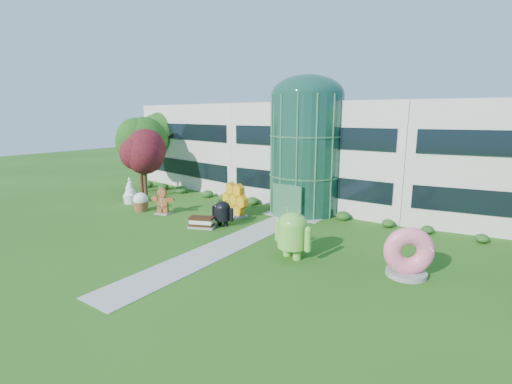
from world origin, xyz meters
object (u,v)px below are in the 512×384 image
Objects in this scene: android_black at (222,211)px; donut at (408,251)px; android_green at (292,231)px; gingerbread at (162,201)px.

donut is at bearing -11.48° from android_black.
android_black is 0.83× the size of donut.
android_green is 7.87m from android_black.
gingerbread is at bearing 176.92° from android_black.
android_black is 0.90× the size of gingerbread.
android_green is at bearing 163.05° from donut.
android_black is 13.62m from donut.
gingerbread is (-13.72, 2.27, -0.47)m from android_green.
android_black is at bearing -10.88° from gingerbread.
donut is at bearing 25.19° from android_green.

